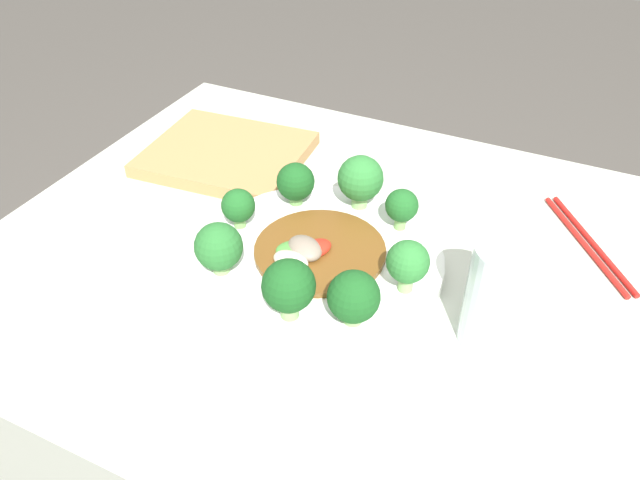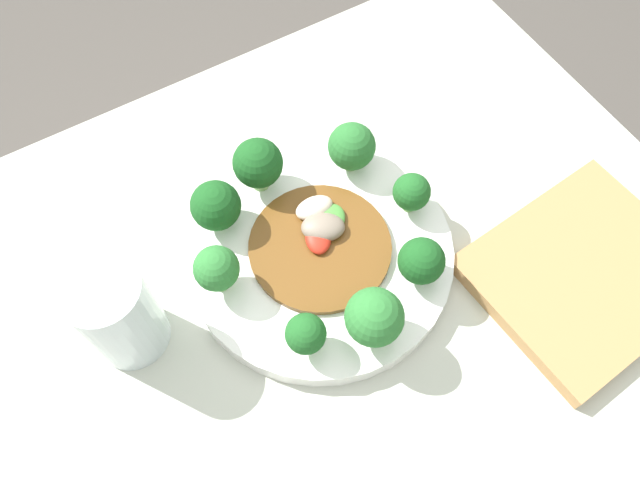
% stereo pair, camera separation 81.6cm
% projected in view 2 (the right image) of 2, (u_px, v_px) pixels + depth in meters
% --- Properties ---
extents(ground_plane, '(8.00, 8.00, 0.00)m').
position_uv_depth(ground_plane, '(314.00, 433.00, 1.36)').
color(ground_plane, '#4C4742').
extents(table, '(0.94, 0.72, 0.76)m').
position_uv_depth(table, '(312.00, 387.00, 1.03)').
color(table, '#B7BCAD').
rests_on(table, ground_plane).
extents(plate, '(0.30, 0.30, 0.02)m').
position_uv_depth(plate, '(320.00, 254.00, 0.71)').
color(plate, white).
rests_on(plate, table).
extents(broccoli_west, '(0.04, 0.04, 0.05)m').
position_uv_depth(broccoli_west, '(412.00, 192.00, 0.69)').
color(broccoli_west, '#7AAD5B').
rests_on(broccoli_west, plate).
extents(broccoli_northwest, '(0.05, 0.05, 0.06)m').
position_uv_depth(broccoli_northwest, '(421.00, 261.00, 0.65)').
color(broccoli_northwest, '#70A356').
rests_on(broccoli_northwest, plate).
extents(broccoli_north, '(0.06, 0.06, 0.07)m').
position_uv_depth(broccoli_north, '(374.00, 318.00, 0.61)').
color(broccoli_north, '#89B76B').
rests_on(broccoli_north, plate).
extents(broccoli_southeast, '(0.06, 0.06, 0.06)m').
position_uv_depth(broccoli_southeast, '(216.00, 206.00, 0.68)').
color(broccoli_southeast, '#89B76B').
rests_on(broccoli_southeast, plate).
extents(broccoli_south, '(0.06, 0.06, 0.07)m').
position_uv_depth(broccoli_south, '(258.00, 164.00, 0.70)').
color(broccoli_south, '#89B76B').
rests_on(broccoli_south, plate).
extents(broccoli_east, '(0.05, 0.05, 0.06)m').
position_uv_depth(broccoli_east, '(217.00, 269.00, 0.64)').
color(broccoli_east, '#89B76B').
rests_on(broccoli_east, plate).
extents(broccoli_southwest, '(0.06, 0.06, 0.06)m').
position_uv_depth(broccoli_southwest, '(352.00, 147.00, 0.72)').
color(broccoli_southwest, '#89B76B').
rests_on(broccoli_southwest, plate).
extents(broccoli_northeast, '(0.04, 0.04, 0.06)m').
position_uv_depth(broccoli_northeast, '(306.00, 334.00, 0.61)').
color(broccoli_northeast, '#7AAD5B').
rests_on(broccoli_northeast, plate).
extents(stirfry_center, '(0.16, 0.16, 0.02)m').
position_uv_depth(stirfry_center, '(320.00, 239.00, 0.69)').
color(stirfry_center, brown).
rests_on(stirfry_center, plate).
extents(drinking_glass, '(0.08, 0.08, 0.13)m').
position_uv_depth(drinking_glass, '(118.00, 314.00, 0.62)').
color(drinking_glass, silver).
rests_on(drinking_glass, table).
extents(cutting_board, '(0.25, 0.22, 0.02)m').
position_uv_depth(cutting_board, '(585.00, 273.00, 0.70)').
color(cutting_board, '#AD7F4C').
rests_on(cutting_board, table).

